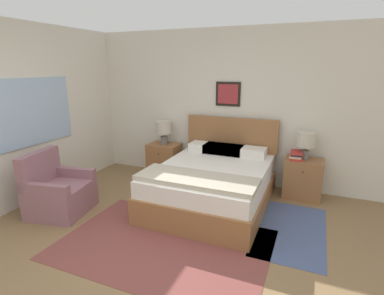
% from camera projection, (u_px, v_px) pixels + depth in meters
% --- Properties ---
extents(ground_plane, '(16.00, 16.00, 0.00)m').
position_uv_depth(ground_plane, '(131.00, 272.00, 2.97)').
color(ground_plane, olive).
extents(wall_back, '(6.99, 0.09, 2.60)m').
position_uv_depth(wall_back, '(220.00, 107.00, 5.16)').
color(wall_back, silver).
rests_on(wall_back, ground_plane).
extents(wall_left, '(0.08, 5.22, 2.60)m').
position_uv_depth(wall_left, '(52.00, 111.00, 4.73)').
color(wall_left, silver).
rests_on(wall_left, ground_plane).
extents(area_rug_main, '(2.36, 1.61, 0.01)m').
position_uv_depth(area_rug_main, '(164.00, 244.00, 3.44)').
color(area_rug_main, brown).
rests_on(area_rug_main, ground_plane).
extents(area_rug_bedside, '(0.81, 1.51, 0.01)m').
position_uv_depth(area_rug_bedside, '(291.00, 230.00, 3.74)').
color(area_rug_bedside, '#47567F').
rests_on(area_rug_bedside, ground_plane).
extents(bed, '(1.56, 1.99, 1.15)m').
position_uv_depth(bed, '(213.00, 182.00, 4.40)').
color(bed, '#936038').
rests_on(bed, ground_plane).
extents(armchair, '(0.83, 0.86, 0.86)m').
position_uv_depth(armchair, '(58.00, 193.00, 4.15)').
color(armchair, '#8E606B').
rests_on(armchair, ground_plane).
extents(nightstand_near_window, '(0.56, 0.43, 0.61)m').
position_uv_depth(nightstand_near_window, '(164.00, 160.00, 5.53)').
color(nightstand_near_window, '#936038').
rests_on(nightstand_near_window, ground_plane).
extents(nightstand_by_door, '(0.56, 0.43, 0.61)m').
position_uv_depth(nightstand_by_door, '(303.00, 178.00, 4.63)').
color(nightstand_by_door, '#936038').
rests_on(nightstand_by_door, ground_plane).
extents(table_lamp_near_window, '(0.27, 0.27, 0.42)m').
position_uv_depth(table_lamp_near_window, '(164.00, 129.00, 5.38)').
color(table_lamp_near_window, slate).
rests_on(table_lamp_near_window, nightstand_near_window).
extents(table_lamp_by_door, '(0.27, 0.27, 0.42)m').
position_uv_depth(table_lamp_by_door, '(306.00, 141.00, 4.48)').
color(table_lamp_by_door, slate).
rests_on(table_lamp_by_door, nightstand_by_door).
extents(book_thick_bottom, '(0.23, 0.30, 0.03)m').
position_uv_depth(book_thick_bottom, '(296.00, 158.00, 4.55)').
color(book_thick_bottom, '#B7332D').
rests_on(book_thick_bottom, nightstand_by_door).
extents(book_hardcover_middle, '(0.19, 0.24, 0.03)m').
position_uv_depth(book_hardcover_middle, '(296.00, 156.00, 4.55)').
color(book_hardcover_middle, beige).
rests_on(book_hardcover_middle, book_thick_bottom).
extents(book_novel_upper, '(0.18, 0.22, 0.03)m').
position_uv_depth(book_novel_upper, '(296.00, 154.00, 4.54)').
color(book_novel_upper, '#232328').
rests_on(book_novel_upper, book_hardcover_middle).
extents(book_slim_near_top, '(0.19, 0.23, 0.04)m').
position_uv_depth(book_slim_near_top, '(296.00, 152.00, 4.53)').
color(book_slim_near_top, '#B7332D').
rests_on(book_slim_near_top, book_novel_upper).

